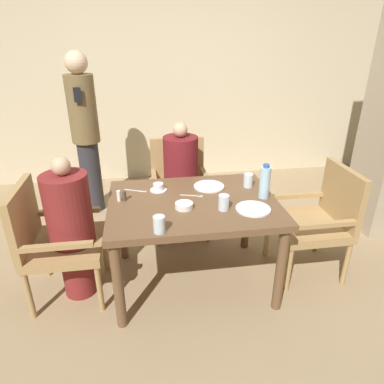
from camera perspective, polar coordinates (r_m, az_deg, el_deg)
ground_plane at (r=2.91m, az=0.14°, el=-14.31°), size 16.00×16.00×0.00m
wall_back at (r=4.61m, az=-4.58°, el=19.28°), size 8.00×0.06×2.80m
dining_table at (r=2.56m, az=0.16°, el=-3.32°), size 1.24×0.93×0.72m
chair_left_side at (r=2.69m, az=-22.24°, el=-7.06°), size 0.54×0.54×0.91m
diner_in_left_chair at (r=2.62m, az=-19.46°, el=-5.67°), size 0.32×0.32×1.11m
chair_far_side at (r=3.40m, az=-2.11°, el=1.65°), size 0.54×0.54×0.91m
diner_in_far_chair at (r=3.24m, az=-1.84°, el=1.98°), size 0.32×0.32×1.13m
chair_right_side at (r=2.95m, az=20.41°, el=-3.89°), size 0.54×0.54×0.91m
standing_host at (r=3.81m, az=-17.37°, el=9.70°), size 0.29×0.33×1.70m
plate_main_left at (r=2.75m, az=2.85°, el=0.96°), size 0.24×0.24×0.01m
plate_main_right at (r=2.43m, az=10.15°, el=-2.77°), size 0.24×0.24×0.01m
teacup_with_saucer at (r=2.69m, az=-5.64°, el=0.76°), size 0.13×0.13×0.06m
bowl_small at (r=2.41m, az=-1.33°, el=-2.26°), size 0.13×0.13×0.04m
water_bottle at (r=2.58m, az=12.03°, el=1.62°), size 0.08×0.08×0.27m
glass_tall_near at (r=2.12m, az=-5.50°, el=-5.38°), size 0.08×0.08×0.11m
glass_tall_mid at (r=2.38m, az=5.31°, el=-1.75°), size 0.08×0.08×0.11m
glass_tall_far at (r=2.77m, az=9.35°, el=1.92°), size 0.08×0.08×0.11m
salt_shaker at (r=2.56m, az=-12.11°, el=-0.65°), size 0.03×0.03×0.08m
pepper_shaker at (r=2.56m, az=-11.23°, el=-0.63°), size 0.03×0.03×0.08m
fork_beside_plate at (r=2.59m, az=0.34°, el=-0.61°), size 0.17×0.06×0.00m
knife_beside_plate at (r=2.71m, az=-9.22°, el=0.21°), size 0.17×0.09×0.00m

